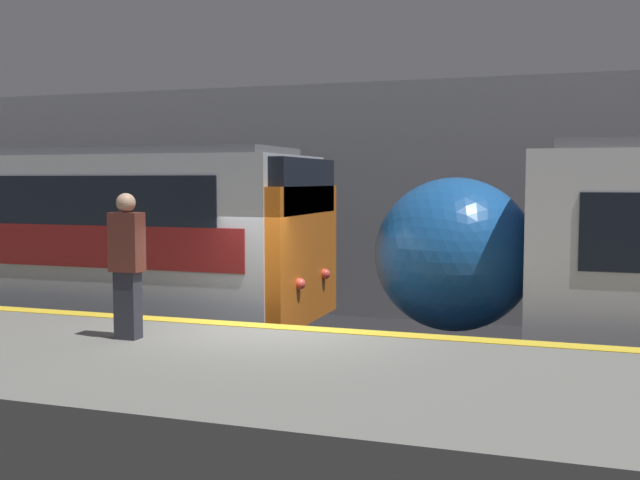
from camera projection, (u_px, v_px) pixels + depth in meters
The scene contains 4 objects.
ground_plane at pixel (276, 407), 10.03m from camera, with size 120.00×120.00×0.00m, color black.
platform at pixel (209, 408), 8.13m from camera, with size 40.00×3.92×1.13m.
station_rear_barrier at pixel (391, 201), 16.31m from camera, with size 50.00×0.15×5.17m.
person_waiting at pixel (127, 262), 8.99m from camera, with size 0.38×0.24×1.76m.
Camera 1 is at (3.65, -9.13, 3.04)m, focal length 42.00 mm.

